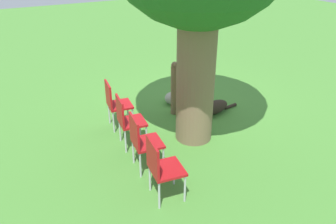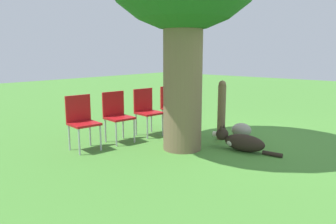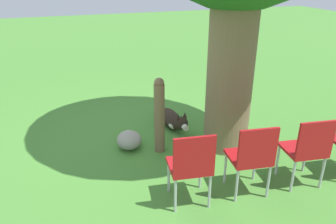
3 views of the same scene
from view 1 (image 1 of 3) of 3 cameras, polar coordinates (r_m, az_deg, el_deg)
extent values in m
plane|color=#478433|center=(6.84, 4.00, 0.32)|extent=(30.00, 30.00, 0.00)
cylinder|color=#7A6047|center=(5.36, 4.90, 7.56)|extent=(0.64, 0.64, 2.58)
ellipsoid|color=#2D231C|center=(6.69, 8.03, 0.81)|extent=(0.71, 0.34, 0.28)
ellipsoid|color=silver|center=(6.58, 6.80, 0.28)|extent=(0.26, 0.25, 0.17)
sphere|color=#2D231C|center=(6.41, 5.42, 0.62)|extent=(0.23, 0.23, 0.21)
cylinder|color=silver|center=(6.35, 4.57, 0.21)|extent=(0.10, 0.10, 0.09)
cone|color=#2D231C|center=(6.32, 5.80, 1.45)|extent=(0.07, 0.07, 0.09)
cone|color=#2D231C|center=(6.39, 5.14, 1.82)|extent=(0.07, 0.07, 0.09)
cylinder|color=#2D231C|center=(7.04, 10.79, 1.00)|extent=(0.31, 0.10, 0.07)
cylinder|color=brown|center=(6.49, 1.13, 3.77)|extent=(0.15, 0.15, 1.01)
sphere|color=brown|center=(6.30, 1.17, 8.18)|extent=(0.13, 0.13, 0.13)
cube|color=#B21419|center=(6.09, -8.36, 1.23)|extent=(0.48, 0.49, 0.04)
cube|color=#B21419|center=(5.96, -10.32, 2.99)|extent=(0.09, 0.44, 0.44)
cylinder|color=#B7B7BC|center=(6.40, -7.06, 0.32)|extent=(0.03, 0.03, 0.43)
cylinder|color=#B7B7BC|center=(6.07, -6.14, -1.19)|extent=(0.03, 0.03, 0.43)
cylinder|color=#B7B7BC|center=(6.33, -10.20, -0.22)|extent=(0.03, 0.03, 0.43)
cylinder|color=#B7B7BC|center=(6.00, -9.45, -1.78)|extent=(0.03, 0.03, 0.43)
cube|color=#B21419|center=(5.49, -6.22, -1.71)|extent=(0.48, 0.49, 0.04)
cube|color=#B21419|center=(5.34, -8.35, 0.18)|extent=(0.09, 0.44, 0.44)
cylinder|color=#B7B7BC|center=(5.80, -4.90, -2.56)|extent=(0.03, 0.03, 0.43)
cylinder|color=#B7B7BC|center=(5.49, -3.75, -4.40)|extent=(0.03, 0.03, 0.43)
cylinder|color=#B7B7BC|center=(5.73, -8.36, -3.19)|extent=(0.03, 0.03, 0.43)
cylinder|color=#B7B7BC|center=(5.41, -7.40, -5.10)|extent=(0.03, 0.03, 0.43)
cube|color=#B21419|center=(4.91, -3.57, -5.35)|extent=(0.48, 0.49, 0.04)
cube|color=#B21419|center=(4.74, -5.88, -3.37)|extent=(0.09, 0.44, 0.44)
cylinder|color=#B7B7BC|center=(5.23, -2.26, -6.08)|extent=(0.03, 0.03, 0.43)
cylinder|color=#B7B7BC|center=(4.94, -0.79, -8.34)|extent=(0.03, 0.03, 0.43)
cylinder|color=#B7B7BC|center=(5.15, -6.07, -6.84)|extent=(0.03, 0.03, 0.43)
cylinder|color=#B7B7BC|center=(4.85, -4.84, -9.20)|extent=(0.03, 0.03, 0.43)
cube|color=#B21419|center=(4.37, -0.18, -9.92)|extent=(0.48, 0.49, 0.04)
cube|color=#B21419|center=(4.18, -2.70, -7.88)|extent=(0.09, 0.44, 0.44)
cylinder|color=#B7B7BC|center=(4.70, 1.06, -10.39)|extent=(0.03, 0.03, 0.43)
cylinder|color=#B7B7BC|center=(4.43, 2.96, -13.18)|extent=(0.03, 0.03, 0.43)
cylinder|color=#B7B7BC|center=(4.61, -3.18, -11.37)|extent=(0.03, 0.03, 0.43)
cylinder|color=#B7B7BC|center=(4.33, -1.54, -14.30)|extent=(0.03, 0.03, 0.43)
ellipsoid|color=gray|center=(7.05, 0.95, 2.45)|extent=(0.38, 0.36, 0.26)
camera|label=2|loc=(6.31, 58.32, 0.37)|focal=35.00mm
camera|label=3|loc=(6.47, -38.83, 15.78)|focal=35.00mm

